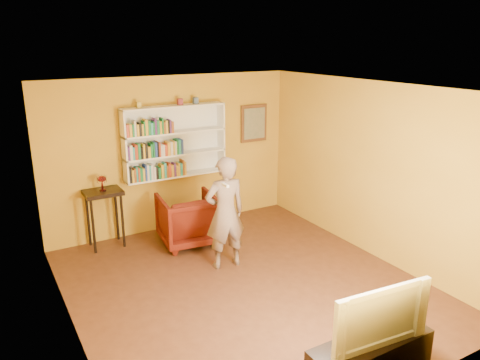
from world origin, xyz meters
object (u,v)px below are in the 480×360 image
object	(u,v)px
bookshelf	(174,141)
television	(374,312)
person	(225,213)
ruby_lustre	(102,180)
console_table	(104,200)
armchair	(188,219)

from	to	relation	value
bookshelf	television	size ratio (longest dim) A/B	1.66
person	ruby_lustre	bearing A→B (deg)	-44.64
console_table	ruby_lustre	world-z (taller)	ruby_lustre
television	bookshelf	bearing A→B (deg)	96.43
console_table	armchair	xyz separation A→B (m)	(1.22, -0.56, -0.37)
armchair	bookshelf	bearing A→B (deg)	-90.37
bookshelf	ruby_lustre	distance (m)	1.39
armchair	person	bearing A→B (deg)	104.85
bookshelf	console_table	world-z (taller)	bookshelf
bookshelf	armchair	distance (m)	1.38
console_table	television	xyz separation A→B (m)	(1.41, -4.50, -0.01)
armchair	console_table	bearing A→B (deg)	-17.87
bookshelf	television	xyz separation A→B (m)	(0.10, -4.66, -0.81)
console_table	ruby_lustre	bearing A→B (deg)	116.57
television	armchair	bearing A→B (deg)	97.98
console_table	person	bearing A→B (deg)	-49.43
ruby_lustre	armchair	xyz separation A→B (m)	(1.22, -0.56, -0.71)
console_table	television	distance (m)	4.72
ruby_lustre	television	world-z (taller)	ruby_lustre
ruby_lustre	armchair	distance (m)	1.52
console_table	person	size ratio (longest dim) A/B	0.57
television	person	bearing A→B (deg)	96.12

